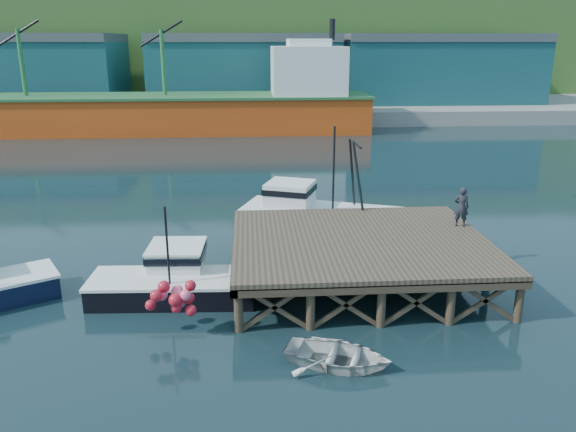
{
  "coord_description": "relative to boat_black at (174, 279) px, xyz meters",
  "views": [
    {
      "loc": [
        0.33,
        -24.75,
        11.02
      ],
      "look_at": [
        2.23,
        2.0,
        2.68
      ],
      "focal_mm": 35.0,
      "sensor_mm": 36.0,
      "label": 1
    }
  ],
  "objects": [
    {
      "name": "dinghy",
      "position": [
        6.46,
        -6.16,
        -0.44
      ],
      "size": [
        4.54,
        3.94,
        0.79
      ],
      "primitive_type": "imported",
      "rotation": [
        0.0,
        0.0,
        1.19
      ],
      "color": "silver",
      "rests_on": "ground"
    },
    {
      "name": "boat_black",
      "position": [
        0.0,
        0.0,
        0.0
      ],
      "size": [
        7.47,
        6.28,
        4.54
      ],
      "rotation": [
        0.0,
        0.0,
        -0.05
      ],
      "color": "black",
      "rests_on": "ground"
    },
    {
      "name": "cargo_ship",
      "position": [
        -5.34,
        49.26,
        2.48
      ],
      "size": [
        55.5,
        10.0,
        13.75
      ],
      "color": "#CD4613",
      "rests_on": "ground"
    },
    {
      "name": "ground",
      "position": [
        3.12,
        1.26,
        -0.83
      ],
      "size": [
        300.0,
        300.0,
        0.0
      ],
      "primitive_type": "plane",
      "color": "black",
      "rests_on": "ground"
    },
    {
      "name": "far_quay",
      "position": [
        3.12,
        71.26,
        0.17
      ],
      "size": [
        160.0,
        40.0,
        2.0
      ],
      "primitive_type": "cube",
      "color": "gray",
      "rests_on": "ground"
    },
    {
      "name": "warehouse_left",
      "position": [
        -31.88,
        66.26,
        5.67
      ],
      "size": [
        32.0,
        16.0,
        9.0
      ],
      "primitive_type": "cube",
      "color": "#195154",
      "rests_on": "far_quay"
    },
    {
      "name": "warehouse_right",
      "position": [
        33.12,
        66.26,
        5.67
      ],
      "size": [
        30.0,
        16.0,
        9.0
      ],
      "primitive_type": "cube",
      "color": "#195154",
      "rests_on": "far_quay"
    },
    {
      "name": "trawler",
      "position": [
        7.65,
        7.76,
        0.51
      ],
      "size": [
        10.32,
        6.68,
        6.51
      ],
      "rotation": [
        0.0,
        0.0,
        -0.36
      ],
      "color": "#C5B680",
      "rests_on": "ground"
    },
    {
      "name": "warehouse_mid",
      "position": [
        3.12,
        66.26,
        5.67
      ],
      "size": [
        28.0,
        16.0,
        9.0
      ],
      "primitive_type": "cube",
      "color": "#195154",
      "rests_on": "far_quay"
    },
    {
      "name": "dockworker",
      "position": [
        14.02,
        2.75,
        2.29
      ],
      "size": [
        0.84,
        0.67,
        2.01
      ],
      "primitive_type": "imported",
      "rotation": [
        0.0,
        0.0,
        2.86
      ],
      "color": "black",
      "rests_on": "wharf"
    },
    {
      "name": "hillside",
      "position": [
        3.12,
        101.26,
        10.17
      ],
      "size": [
        220.0,
        50.0,
        22.0
      ],
      "primitive_type": "cube",
      "color": "#2D511E",
      "rests_on": "ground"
    },
    {
      "name": "wharf",
      "position": [
        8.62,
        1.07,
        1.11
      ],
      "size": [
        12.0,
        10.0,
        2.62
      ],
      "color": "brown",
      "rests_on": "ground"
    }
  ]
}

